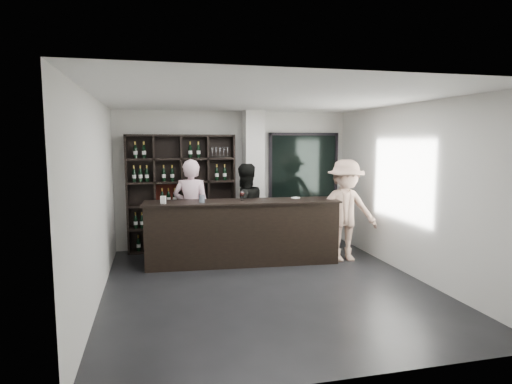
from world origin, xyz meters
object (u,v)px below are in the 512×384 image
object	(u,v)px
wine_shelf	(182,193)
tasting_counter	(242,232)
taster_pink	(191,210)
taster_black	(244,210)
customer	(345,211)

from	to	relation	value
wine_shelf	tasting_counter	xyz separation A→B (m)	(1.02, -1.26, -0.61)
taster_pink	tasting_counter	bearing A→B (deg)	165.68
taster_pink	taster_black	world-z (taller)	taster_pink
taster_pink	customer	world-z (taller)	taster_pink
taster_pink	customer	size ratio (longest dim) A/B	1.00
customer	taster_pink	bearing A→B (deg)	167.93
taster_pink	taster_black	distance (m)	1.04
wine_shelf	tasting_counter	bearing A→B (deg)	-51.14
wine_shelf	taster_pink	size ratio (longest dim) A/B	1.24
tasting_counter	customer	distance (m)	1.99
tasting_counter	wine_shelf	bearing A→B (deg)	133.48
taster_black	customer	bearing A→B (deg)	140.32
tasting_counter	taster_black	world-z (taller)	taster_black
taster_pink	taster_black	bearing A→B (deg)	-162.59
wine_shelf	tasting_counter	size ratio (longest dim) A/B	0.67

